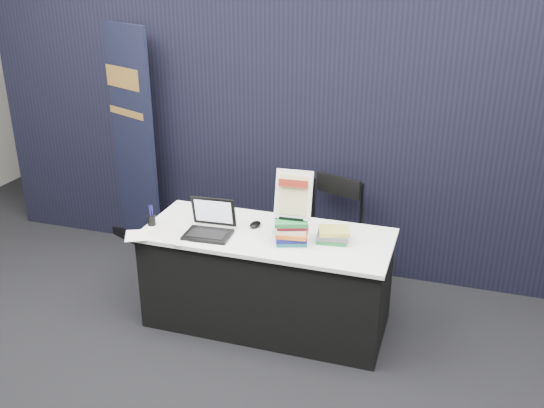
{
  "coord_description": "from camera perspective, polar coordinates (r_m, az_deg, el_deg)",
  "views": [
    {
      "loc": [
        1.25,
        -3.2,
        2.62
      ],
      "look_at": [
        0.04,
        0.55,
        0.98
      ],
      "focal_mm": 40.0,
      "sensor_mm": 36.0,
      "label": 1
    }
  ],
  "objects": [
    {
      "name": "wall_back",
      "position": [
        7.36,
        8.32,
        15.54
      ],
      "size": [
        8.0,
        0.02,
        3.5
      ],
      "primitive_type": "cube",
      "color": "#A4A39B",
      "rests_on": "floor"
    },
    {
      "name": "floor",
      "position": [
        4.32,
        -2.83,
        -14.81
      ],
      "size": [
        8.0,
        8.0,
        0.0
      ],
      "primitive_type": "plane",
      "color": "black",
      "rests_on": "ground"
    },
    {
      "name": "pen_cup",
      "position": [
        4.58,
        -11.27,
        -1.5
      ],
      "size": [
        0.08,
        0.08,
        0.08
      ],
      "primitive_type": "cylinder",
      "rotation": [
        0.0,
        0.0,
        0.41
      ],
      "color": "black",
      "rests_on": "display_table"
    },
    {
      "name": "pullup_banner",
      "position": [
        5.79,
        -13.48,
        4.86
      ],
      "size": [
        0.84,
        0.46,
        2.08
      ],
      "rotation": [
        0.0,
        0.0,
        -0.43
      ],
      "color": "black",
      "rests_on": "floor"
    },
    {
      "name": "brochure_left",
      "position": [
        4.44,
        -11.87,
        -2.86
      ],
      "size": [
        0.33,
        0.3,
        0.0
      ],
      "primitive_type": "cube",
      "rotation": [
        0.0,
        0.0,
        0.46
      ],
      "color": "white",
      "rests_on": "display_table"
    },
    {
      "name": "mouse",
      "position": [
        4.47,
        -1.58,
        -1.93
      ],
      "size": [
        0.09,
        0.12,
        0.04
      ],
      "primitive_type": "ellipsoid",
      "rotation": [
        0.0,
        0.0,
        -0.14
      ],
      "color": "black",
      "rests_on": "display_table"
    },
    {
      "name": "info_sign",
      "position": [
        4.13,
        2.03,
        0.81
      ],
      "size": [
        0.26,
        0.14,
        0.35
      ],
      "rotation": [
        0.0,
        0.0,
        0.06
      ],
      "color": "black",
      "rests_on": "book_stack_tall"
    },
    {
      "name": "stacking_chair",
      "position": [
        4.97,
        5.69,
        -2.52
      ],
      "size": [
        0.54,
        0.55,
        0.94
      ],
      "rotation": [
        0.0,
        0.0,
        -0.33
      ],
      "color": "black",
      "rests_on": "floor"
    },
    {
      "name": "book_stack_tall",
      "position": [
        4.2,
        1.87,
        -2.55
      ],
      "size": [
        0.25,
        0.21,
        0.18
      ],
      "rotation": [
        0.0,
        0.0,
        0.24
      ],
      "color": "#1B5D66",
      "rests_on": "display_table"
    },
    {
      "name": "display_table",
      "position": [
        4.55,
        -0.47,
        -7.03
      ],
      "size": [
        1.8,
        0.75,
        0.75
      ],
      "color": "black",
      "rests_on": "floor"
    },
    {
      "name": "brochure_right",
      "position": [
        4.43,
        -7.22,
        -2.57
      ],
      "size": [
        0.32,
        0.28,
        0.0
      ],
      "primitive_type": "cube",
      "rotation": [
        0.0,
        0.0,
        0.42
      ],
      "color": "white",
      "rests_on": "display_table"
    },
    {
      "name": "laptop",
      "position": [
        4.36,
        -5.86,
        -2.09
      ],
      "size": [
        0.34,
        0.28,
        0.25
      ],
      "rotation": [
        0.0,
        0.0,
        0.06
      ],
      "color": "black",
      "rests_on": "display_table"
    },
    {
      "name": "drape_partition",
      "position": [
        5.16,
        3.21,
        6.54
      ],
      "size": [
        6.0,
        0.08,
        2.4
      ],
      "primitive_type": "cube",
      "color": "black",
      "rests_on": "floor"
    },
    {
      "name": "brochure_mid",
      "position": [
        4.41,
        -9.28,
        -2.82
      ],
      "size": [
        0.39,
        0.33,
        0.0
      ],
      "primitive_type": "cube",
      "rotation": [
        0.0,
        0.0,
        -0.32
      ],
      "color": "silver",
      "rests_on": "display_table"
    },
    {
      "name": "book_stack_short",
      "position": [
        4.27,
        5.71,
        -2.87
      ],
      "size": [
        0.25,
        0.21,
        0.09
      ],
      "rotation": [
        0.0,
        0.0,
        0.22
      ],
      "color": "#1F7637",
      "rests_on": "display_table"
    }
  ]
}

